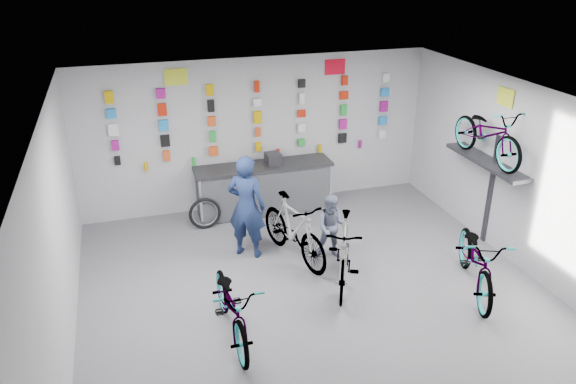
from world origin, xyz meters
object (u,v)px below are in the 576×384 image
object	(u,v)px
bike_service	(294,229)
customer	(332,227)
bike_right	(477,259)
clerk	(247,207)
bike_center	(344,252)
bike_left	(232,305)
counter	(264,189)

from	to	relation	value
bike_service	customer	size ratio (longest dim) A/B	1.62
bike_right	bike_service	xyz separation A→B (m)	(-2.39, 1.71, 0.03)
bike_service	clerk	size ratio (longest dim) A/B	1.03
bike_center	bike_right	xyz separation A→B (m)	(1.87, -0.76, -0.03)
bike_center	bike_service	bearing A→B (deg)	143.17
clerk	bike_left	bearing A→B (deg)	105.03
clerk	bike_right	bearing A→B (deg)	179.81
bike_center	bike_right	world-z (taller)	bike_center
counter	bike_left	world-z (taller)	counter
bike_center	customer	size ratio (longest dim) A/B	1.60
bike_left	bike_service	bearing A→B (deg)	49.82
bike_right	bike_center	bearing A→B (deg)	179.55
counter	bike_center	bearing A→B (deg)	-79.83
counter	customer	xyz separation A→B (m)	(0.63, -2.09, 0.09)
clerk	customer	world-z (taller)	clerk
bike_right	counter	bearing A→B (deg)	144.92
bike_left	bike_center	size ratio (longest dim) A/B	1.01
bike_service	bike_center	bearing A→B (deg)	-76.98
bike_left	customer	xyz separation A→B (m)	(2.05, 1.57, 0.09)
bike_right	clerk	world-z (taller)	clerk
bike_center	customer	distance (m)	0.80
bike_right	customer	bearing A→B (deg)	160.23
counter	customer	size ratio (longest dim) A/B	2.33
bike_service	clerk	distance (m)	0.88
counter	clerk	bearing A→B (deg)	-114.55
counter	bike_center	distance (m)	2.93
bike_service	clerk	bearing A→B (deg)	136.04
counter	bike_center	world-z (taller)	bike_center
counter	bike_right	xyz separation A→B (m)	(2.39, -3.64, 0.04)
counter	bike_left	size ratio (longest dim) A/B	1.45
bike_center	customer	bearing A→B (deg)	106.50
bike_center	clerk	size ratio (longest dim) A/B	1.02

